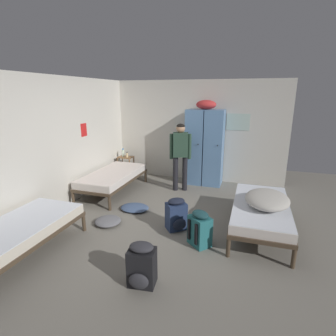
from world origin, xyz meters
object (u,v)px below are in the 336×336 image
bedding_heap (267,199)px  backpack_navy (176,215)px  lotion_bottle (127,155)px  backpack_teal (200,229)px  water_bottle (123,153)px  clothes_pile_denim (135,208)px  bed_left_front (16,233)px  person_traveler (180,151)px  bed_left_rear (113,176)px  shelf_unit (126,165)px  bed_right (261,209)px  locker_bank (205,146)px  clothes_pile_grey (108,221)px  backpack_black (142,265)px

bedding_heap → backpack_navy: 1.48m
lotion_bottle → backpack_teal: lotion_bottle is taller
bedding_heap → water_bottle: 4.18m
water_bottle → backpack_teal: water_bottle is taller
backpack_navy → clothes_pile_denim: bearing=153.7°
clothes_pile_denim → lotion_bottle: bearing=119.6°
bed_left_front → person_traveler: person_traveler is taller
bed_left_rear → lotion_bottle: size_ratio=13.07×
shelf_unit → bed_right: (3.45, -2.01, 0.04)m
shelf_unit → bed_left_front: 3.84m
shelf_unit → bed_right: 4.00m
bed_left_front → bedding_heap: (3.28, 1.75, 0.22)m
locker_bank → person_traveler: (-0.44, -0.67, -0.02)m
clothes_pile_grey → water_bottle: bearing=111.1°
lotion_bottle → clothes_pile_denim: bearing=-60.4°
bed_left_front → backpack_teal: (2.35, 1.09, -0.12)m
backpack_navy → backpack_teal: same height
lotion_bottle → backpack_navy: bearing=-48.8°
bedding_heap → backpack_navy: size_ratio=1.56×
bed_left_front → backpack_black: 1.86m
clothes_pile_denim → clothes_pile_grey: 0.72m
backpack_teal → clothes_pile_denim: bearing=150.1°
backpack_black → backpack_teal: bearing=65.7°
clothes_pile_grey → bed_right: bearing=13.0°
backpack_black → backpack_teal: 1.19m
lotion_bottle → clothes_pile_denim: lotion_bottle is taller
person_traveler → water_bottle: 1.87m
person_traveler → locker_bank: bearing=56.9°
shelf_unit → water_bottle: 0.33m
clothes_pile_grey → shelf_unit: bearing=109.7°
backpack_black → clothes_pile_grey: (-1.18, 1.23, -0.20)m
lotion_bottle → bed_right: bearing=-30.2°
bed_left_rear → water_bottle: size_ratio=8.71×
water_bottle → lotion_bottle: size_ratio=1.50×
bedding_heap → person_traveler: 2.44m
backpack_navy → bed_left_front: bearing=-142.3°
person_traveler → lotion_bottle: 1.71m
locker_bank → backpack_teal: bearing=-80.4°
shelf_unit → bed_right: shelf_unit is taller
backpack_black → clothes_pile_denim: (-0.99, 1.93, -0.22)m
backpack_navy → locker_bank: bearing=90.2°
water_bottle → backpack_navy: water_bottle is taller
bed_left_rear → clothes_pile_grey: size_ratio=4.17×
bed_right → water_bottle: bearing=150.2°
bed_right → person_traveler: 2.37m
bed_left_front → water_bottle: bearing=94.9°
bedding_heap → backpack_navy: bearing=-168.1°
bed_right → lotion_bottle: 3.92m
clothes_pile_denim → backpack_black: bearing=-62.9°
clothes_pile_grey → backpack_teal: bearing=-5.2°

